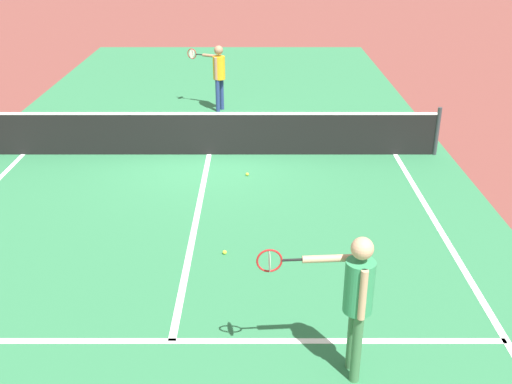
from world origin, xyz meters
TOP-DOWN VIEW (x-y plane):
  - ground_plane at (0.00, 0.00)m, footprint 60.00×60.00m
  - court_surface_inbounds at (0.00, 0.00)m, footprint 10.62×24.40m
  - line_sideline_right at (4.11, -5.95)m, footprint 0.10×11.89m
  - line_service_near at (0.00, -6.40)m, footprint 8.22×0.10m
  - line_center_service at (0.00, -3.20)m, footprint 0.10×6.40m
  - net at (0.00, 0.00)m, footprint 10.03×0.09m
  - player_near at (2.10, -6.97)m, footprint 1.25×0.44m
  - player_far at (0.03, 3.37)m, footprint 1.05×0.88m
  - tennis_ball_mid_court at (0.55, -4.31)m, footprint 0.07×0.07m
  - tennis_ball_near_net at (0.86, -1.20)m, footprint 0.07×0.07m

SIDE VIEW (x-z plane):
  - ground_plane at x=0.00m, z-range 0.00..0.00m
  - court_surface_inbounds at x=0.00m, z-range 0.00..0.00m
  - line_sideline_right at x=4.11m, z-range 0.00..0.01m
  - line_service_near at x=0.00m, z-range 0.00..0.01m
  - line_center_service at x=0.00m, z-range 0.00..0.01m
  - tennis_ball_mid_court at x=0.55m, z-range 0.00..0.07m
  - tennis_ball_near_net at x=0.86m, z-range 0.00..0.07m
  - net at x=0.00m, z-range -0.04..1.03m
  - player_far at x=0.03m, z-range 0.22..1.96m
  - player_near at x=2.10m, z-range 0.22..1.98m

